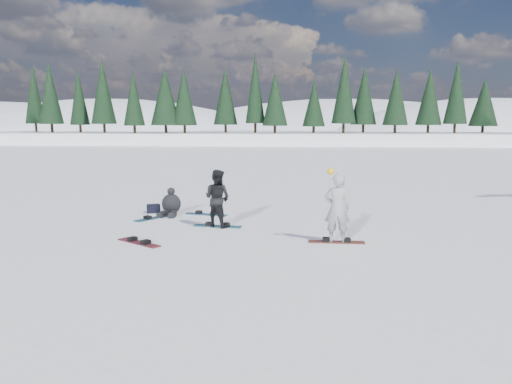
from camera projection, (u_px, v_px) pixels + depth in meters
ground at (290, 232)px, 14.68m from camera, size 420.00×420.00×0.00m
alpine_backdrop at (266, 162)px, 204.23m from camera, size 412.50×227.00×53.20m
snowboarder_woman at (337, 208)px, 13.24m from camera, size 0.70×0.48×2.02m
snowboarder_man at (217, 198)px, 15.24m from camera, size 1.07×0.98×1.77m
seated_rider at (171, 204)px, 17.33m from camera, size 0.72×1.13×0.94m
gear_bag at (153, 209)px, 17.67m from camera, size 0.53×0.45×0.30m
snowboard_woman at (336, 242)px, 13.38m from camera, size 1.50×0.29×0.03m
snowboard_man at (218, 226)px, 15.37m from camera, size 1.52×0.46×0.03m
snowboard_loose_c at (206, 214)px, 17.29m from camera, size 1.52×0.62×0.03m
snowboard_loose_b at (139, 243)px, 13.30m from camera, size 1.39×1.08×0.03m
snowboard_loose_a at (154, 218)px, 16.66m from camera, size 1.12×1.37×0.03m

